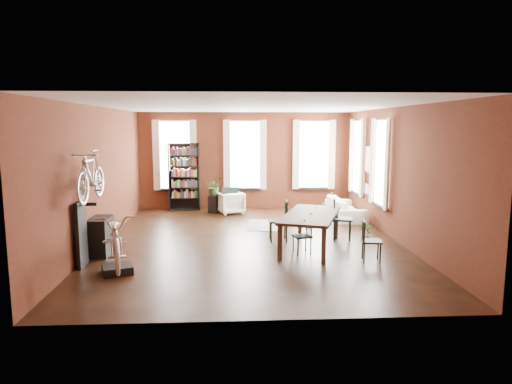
{
  "coord_description": "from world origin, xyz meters",
  "views": [
    {
      "loc": [
        -0.46,
        -10.66,
        2.75
      ],
      "look_at": [
        0.16,
        0.6,
        1.11
      ],
      "focal_mm": 32.0,
      "sensor_mm": 36.0,
      "label": 1
    }
  ],
  "objects": [
    {
      "name": "plant_on_stand",
      "position": [
        -1.0,
        3.74,
        0.78
      ],
      "size": [
        0.58,
        0.63,
        0.45
      ],
      "primitive_type": "imported",
      "rotation": [
        0.0,
        0.0,
        0.12
      ],
      "color": "#295020",
      "rests_on": "plant_stand"
    },
    {
      "name": "room",
      "position": [
        0.25,
        0.62,
        2.14
      ],
      "size": [
        9.0,
        9.04,
        3.22
      ],
      "color": "black",
      "rests_on": "ground"
    },
    {
      "name": "dining_table",
      "position": [
        1.32,
        -0.71,
        0.4
      ],
      "size": [
        1.8,
        2.58,
        0.8
      ],
      "primitive_type": "cube",
      "rotation": [
        0.0,
        0.0,
        -0.34
      ],
      "color": "#453729",
      "rests_on": "ground"
    },
    {
      "name": "striped_rug",
      "position": [
        0.45,
        1.76,
        0.01
      ],
      "size": [
        1.06,
        1.55,
        0.01
      ],
      "primitive_type": "cube",
      "rotation": [
        0.0,
        0.0,
        -0.11
      ],
      "color": "black",
      "rests_on": "ground"
    },
    {
      "name": "plant_small",
      "position": [
        2.82,
        -0.07,
        0.08
      ],
      "size": [
        0.33,
        0.47,
        0.15
      ],
      "primitive_type": "imported",
      "rotation": [
        0.0,
        0.0,
        0.27
      ],
      "color": "#355F26",
      "rests_on": "ground"
    },
    {
      "name": "bicycle_hung",
      "position": [
        -3.15,
        -1.8,
        2.13
      ],
      "size": [
        0.47,
        1.0,
        1.66
      ],
      "primitive_type": "imported",
      "color": "#A5A8AD",
      "rests_on": "bike_wall_rack"
    },
    {
      "name": "dining_chair_b",
      "position": [
        0.66,
        0.05,
        0.49
      ],
      "size": [
        0.45,
        0.45,
        0.98
      ],
      "primitive_type": "cube",
      "rotation": [
        0.0,
        0.0,
        -1.58
      ],
      "color": "black",
      "rests_on": "ground"
    },
    {
      "name": "bookshelf",
      "position": [
        -2.0,
        4.3,
        1.1
      ],
      "size": [
        1.0,
        0.32,
        2.2
      ],
      "primitive_type": "cube",
      "color": "black",
      "rests_on": "ground"
    },
    {
      "name": "plant_stand",
      "position": [
        -1.04,
        3.72,
        0.28
      ],
      "size": [
        0.34,
        0.34,
        0.56
      ],
      "primitive_type": "cube",
      "rotation": [
        0.0,
        0.0,
        -0.28
      ],
      "color": "black",
      "rests_on": "ground"
    },
    {
      "name": "dining_chair_a",
      "position": [
        1.06,
        -1.11,
        0.39
      ],
      "size": [
        0.43,
        0.43,
        0.79
      ],
      "primitive_type": "cube",
      "rotation": [
        0.0,
        0.0,
        -1.35
      ],
      "color": "#163132",
      "rests_on": "ground"
    },
    {
      "name": "bicycle_floor",
      "position": [
        -2.63,
        -2.21,
        1.14
      ],
      "size": [
        0.95,
        1.18,
        1.97
      ],
      "primitive_type": "imported",
      "rotation": [
        0.0,
        0.0,
        0.28
      ],
      "color": "beige",
      "rests_on": "bike_trainer"
    },
    {
      "name": "white_armchair",
      "position": [
        -0.49,
        3.55,
        0.38
      ],
      "size": [
        0.91,
        0.89,
        0.75
      ],
      "primitive_type": "imported",
      "rotation": [
        0.0,
        0.0,
        3.47
      ],
      "color": "white",
      "rests_on": "ground"
    },
    {
      "name": "bike_wall_rack",
      "position": [
        -3.4,
        -1.8,
        0.65
      ],
      "size": [
        0.16,
        0.6,
        1.3
      ],
      "primitive_type": "cube",
      "color": "black",
      "rests_on": "ground"
    },
    {
      "name": "dining_chair_c",
      "position": [
        2.39,
        -1.74,
        0.42
      ],
      "size": [
        0.45,
        0.45,
        0.85
      ],
      "primitive_type": "cube",
      "rotation": [
        0.0,
        0.0,
        1.4
      ],
      "color": "black",
      "rests_on": "ground"
    },
    {
      "name": "bike_trainer",
      "position": [
        -2.62,
        -2.24,
        0.08
      ],
      "size": [
        0.68,
        0.68,
        0.15
      ],
      "primitive_type": "cube",
      "rotation": [
        0.0,
        0.0,
        0.35
      ],
      "color": "black",
      "rests_on": "ground"
    },
    {
      "name": "console_table",
      "position": [
        -3.28,
        -0.9,
        0.4
      ],
      "size": [
        0.4,
        0.8,
        0.8
      ],
      "primitive_type": "cube",
      "color": "black",
      "rests_on": "ground"
    },
    {
      "name": "cream_sofa",
      "position": [
        2.95,
        2.6,
        0.41
      ],
      "size": [
        0.61,
        2.08,
        0.81
      ],
      "primitive_type": "imported",
      "rotation": [
        0.0,
        0.0,
        1.57
      ],
      "color": "beige",
      "rests_on": "ground"
    },
    {
      "name": "plant_by_sofa",
      "position": [
        2.64,
        3.64,
        0.14
      ],
      "size": [
        0.45,
        0.69,
        0.29
      ],
      "primitive_type": "imported",
      "rotation": [
        0.0,
        0.0,
        0.15
      ],
      "color": "#346227",
      "rests_on": "ground"
    },
    {
      "name": "dining_chair_d",
      "position": [
        2.24,
        0.13,
        0.5
      ],
      "size": [
        0.55,
        0.55,
        1.01
      ],
      "primitive_type": "cube",
      "rotation": [
        0.0,
        0.0,
        1.35
      ],
      "color": "#183536",
      "rests_on": "ground"
    }
  ]
}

